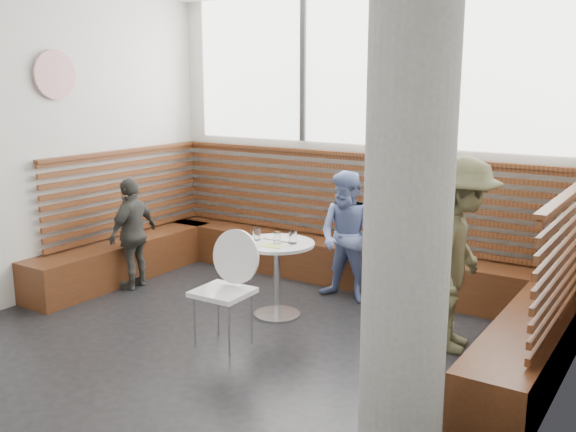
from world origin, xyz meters
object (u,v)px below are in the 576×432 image
Objects in this scene: cafe_table at (277,263)px; child_left at (133,233)px; child_back at (348,237)px; concrete_column at (409,199)px; cafe_chair at (228,279)px; adult_man at (460,255)px.

child_left reaches higher than cafe_table.
child_back is at bearing 105.37° from child_left.
concrete_column is 3.23× the size of cafe_chair.
adult_man reaches higher than cafe_chair.
concrete_column is at bearing -38.71° from cafe_table.
child_left reaches higher than cafe_chair.
concrete_column is at bearing -179.68° from adult_man.
adult_man is at bearing 87.86° from child_left.
child_back is 2.35m from child_left.
cafe_table is (-1.96, 1.57, -1.07)m from concrete_column.
child_back is at bearing 58.85° from adult_man.
child_left is (-3.51, -0.33, -0.21)m from adult_man.
child_left is at bearing 159.03° from concrete_column.
concrete_column reaches higher than child_back.
cafe_chair is at bearing -88.69° from cafe_table.
concrete_column is 4.33× the size of cafe_table.
concrete_column is at bearing 61.59° from child_left.
cafe_table is at bearing 86.46° from child_left.
cafe_table is 0.87m from child_back.
child_left is at bearing 158.99° from cafe_chair.
child_back reaches higher than child_left.
cafe_chair is 0.73× the size of child_back.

